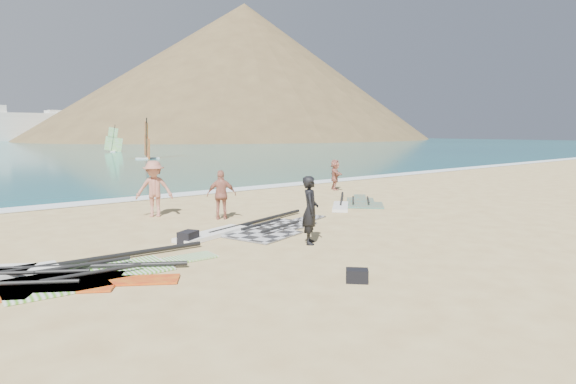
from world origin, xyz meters
TOP-DOWN VIEW (x-y plane):
  - ground at (0.00, 0.00)m, footprint 300.00×300.00m
  - surf_line at (0.00, 12.30)m, footprint 300.00×1.20m
  - headland_main at (85.00, 130.00)m, footprint 143.00×143.00m
  - headland_minor at (120.00, 140.00)m, footprint 70.00×70.00m
  - rig_grey at (-0.89, 3.51)m, footprint 5.96×3.28m
  - rig_green at (-6.54, 2.41)m, footprint 5.90×2.46m
  - rig_orange at (5.34, 5.21)m, footprint 4.56×4.02m
  - rig_red at (-7.25, 2.59)m, footprint 4.96×4.26m
  - gear_bag_near at (-3.08, 3.29)m, footprint 0.64×0.58m
  - gear_bag_far at (-2.03, -1.89)m, footprint 0.53×0.53m
  - person_wetsuit at (-0.55, 1.18)m, footprint 0.77×0.79m
  - beachgoer_mid at (-2.06, 7.73)m, footprint 1.48×1.30m
  - beachgoer_back at (-0.50, 5.78)m, footprint 1.06×0.88m
  - beachgoer_right at (8.34, 9.21)m, footprint 1.18×1.47m
  - windsurfer_centre at (11.72, 40.84)m, footprint 2.50×2.90m
  - windsurfer_right at (14.84, 59.78)m, footprint 2.33×2.16m

SIDE VIEW (x-z plane):
  - ground at x=0.00m, z-range 0.00..0.00m
  - surf_line at x=0.00m, z-range -0.02..0.02m
  - headland_main at x=85.00m, z-range -22.50..22.50m
  - headland_minor at x=120.00m, z-range -14.00..14.00m
  - rig_orange at x=5.34m, z-range -0.05..0.15m
  - rig_red at x=-7.25m, z-range -0.05..0.15m
  - rig_grey at x=-0.89m, z-range -0.05..0.15m
  - rig_green at x=-6.54m, z-range -0.05..0.15m
  - gear_bag_far at x=-2.03m, z-range 0.00..0.27m
  - gear_bag_near at x=-3.08m, z-range 0.00..0.33m
  - beachgoer_right at x=8.34m, z-range 0.00..1.56m
  - beachgoer_back at x=-0.50m, z-range 0.00..1.69m
  - person_wetsuit at x=-0.55m, z-range 0.00..1.83m
  - beachgoer_mid at x=-2.06m, z-range 0.00..1.98m
  - windsurfer_right at x=14.84m, z-range -0.77..3.10m
  - windsurfer_centre at x=11.72m, z-range -0.92..3.49m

